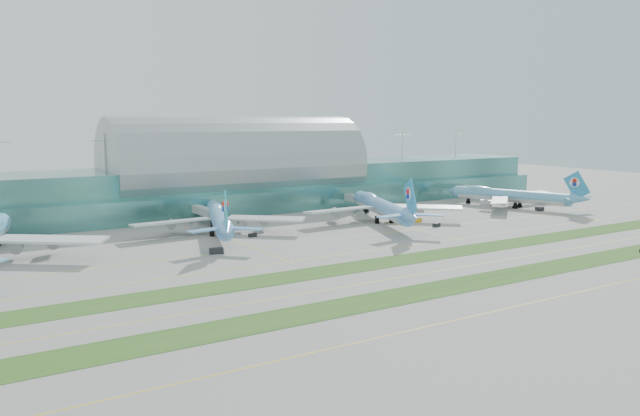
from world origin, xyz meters
TOP-DOWN VIEW (x-y plane):
  - ground at (0.00, 0.00)m, footprint 700.00×700.00m
  - terminal at (0.01, 128.79)m, footprint 340.00×69.10m
  - grass_strip_near at (0.00, -28.00)m, footprint 420.00×12.00m
  - grass_strip_far at (0.00, 2.00)m, footprint 420.00×12.00m
  - taxiline_a at (0.00, -48.00)m, footprint 420.00×0.35m
  - taxiline_b at (0.00, -14.00)m, footprint 420.00×0.35m
  - taxiline_c at (0.00, 18.00)m, footprint 420.00×0.35m
  - taxiline_d at (0.00, 40.00)m, footprint 420.00×0.35m
  - airliner_b at (-33.65, 71.07)m, footprint 59.87×69.58m
  - airliner_c at (33.92, 62.14)m, footprint 63.34×73.70m
  - airliner_d at (111.77, 63.30)m, footprint 58.06×67.48m
  - gse_c at (-47.79, 39.46)m, footprint 4.61×2.91m
  - gse_d at (-25.86, 59.06)m, footprint 3.15×2.06m
  - gse_e at (45.15, 52.80)m, footprint 3.96×2.17m
  - gse_f at (44.80, 40.62)m, footprint 3.61×2.66m
  - gse_g at (116.91, 49.82)m, footprint 4.31×2.52m
  - gse_h at (114.32, 47.34)m, footprint 3.50×1.89m

SIDE VIEW (x-z plane):
  - ground at x=0.00m, z-range 0.00..0.00m
  - taxiline_a at x=0.00m, z-range 0.00..0.01m
  - taxiline_b at x=0.00m, z-range 0.00..0.01m
  - taxiline_c at x=0.00m, z-range 0.00..0.01m
  - taxiline_d at x=0.00m, z-range 0.00..0.01m
  - grass_strip_near at x=0.00m, z-range 0.00..0.08m
  - grass_strip_far at x=0.00m, z-range 0.00..0.08m
  - gse_h at x=114.32m, z-range 0.00..1.28m
  - gse_d at x=-25.86m, z-range 0.00..1.32m
  - gse_g at x=116.91m, z-range 0.00..1.43m
  - gse_f at x=44.80m, z-range 0.00..1.49m
  - gse_e at x=45.15m, z-range 0.00..1.51m
  - gse_c at x=-47.79m, z-range 0.00..1.83m
  - airliner_d at x=111.77m, z-range -3.66..15.47m
  - airliner_b at x=-33.65m, z-range -3.78..15.95m
  - airliner_c at x=33.92m, z-range -4.02..16.96m
  - terminal at x=0.01m, z-range -3.77..32.23m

